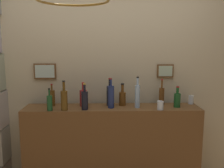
% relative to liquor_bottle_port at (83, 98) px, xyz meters
% --- Properties ---
extents(panelled_rear_partition, '(3.29, 0.15, 2.43)m').
position_rel_liquor_bottle_port_xyz_m(panelled_rear_partition, '(0.30, 0.20, 0.16)').
color(panelled_rear_partition, beige).
rests_on(panelled_rear_partition, ground).
extents(bar_shelf_unit, '(1.82, 0.34, 1.04)m').
position_rel_liquor_bottle_port_xyz_m(bar_shelf_unit, '(0.30, -0.05, -0.61)').
color(bar_shelf_unit, brown).
rests_on(bar_shelf_unit, ground).
extents(liquor_bottle_port, '(0.08, 0.08, 0.25)m').
position_rel_liquor_bottle_port_xyz_m(liquor_bottle_port, '(0.00, 0.00, 0.00)').
color(liquor_bottle_port, maroon).
rests_on(liquor_bottle_port, bar_shelf_unit).
extents(liquor_bottle_rum, '(0.06, 0.06, 0.28)m').
position_rel_liquor_bottle_port_xyz_m(liquor_bottle_rum, '(0.83, 0.03, 0.01)').
color(liquor_bottle_rum, brown).
rests_on(liquor_bottle_rum, bar_shelf_unit).
extents(liquor_bottle_mezcal, '(0.06, 0.06, 0.29)m').
position_rel_liquor_bottle_port_xyz_m(liquor_bottle_mezcal, '(0.28, 0.02, 0.02)').
color(liquor_bottle_mezcal, black).
rests_on(liquor_bottle_mezcal, bar_shelf_unit).
extents(liquor_bottle_bourbon, '(0.06, 0.06, 0.31)m').
position_rel_liquor_bottle_port_xyz_m(liquor_bottle_bourbon, '(0.29, -0.08, 0.03)').
color(liquor_bottle_bourbon, navy).
rests_on(liquor_bottle_bourbon, bar_shelf_unit).
extents(liquor_bottle_scotch, '(0.06, 0.06, 0.23)m').
position_rel_liquor_bottle_port_xyz_m(liquor_bottle_scotch, '(-0.33, 0.02, -0.00)').
color(liquor_bottle_scotch, brown).
rests_on(liquor_bottle_scotch, bar_shelf_unit).
extents(liquor_bottle_tequila, '(0.07, 0.07, 0.27)m').
position_rel_liquor_bottle_port_xyz_m(liquor_bottle_tequila, '(0.03, -0.15, 0.01)').
color(liquor_bottle_tequila, black).
rests_on(liquor_bottle_tequila, bar_shelf_unit).
extents(liquor_bottle_brandy, '(0.05, 0.05, 0.22)m').
position_rel_liquor_bottle_port_xyz_m(liquor_bottle_brandy, '(-0.31, -0.17, -0.01)').
color(liquor_bottle_brandy, '#1B4D26').
rests_on(liquor_bottle_brandy, bar_shelf_unit).
extents(liquor_bottle_amaro, '(0.07, 0.07, 0.22)m').
position_rel_liquor_bottle_port_xyz_m(liquor_bottle_amaro, '(0.98, -0.07, -0.01)').
color(liquor_bottle_amaro, '#195121').
rests_on(liquor_bottle_amaro, bar_shelf_unit).
extents(liquor_bottle_rye, '(0.07, 0.07, 0.24)m').
position_rel_liquor_bottle_port_xyz_m(liquor_bottle_rye, '(0.41, 0.01, -0.01)').
color(liquor_bottle_rye, '#603712').
rests_on(liquor_bottle_rye, bar_shelf_unit).
extents(liquor_bottle_whiskey, '(0.07, 0.07, 0.30)m').
position_rel_liquor_bottle_port_xyz_m(liquor_bottle_whiskey, '(-0.17, -0.16, 0.02)').
color(liquor_bottle_whiskey, '#5B3D13').
rests_on(liquor_bottle_whiskey, bar_shelf_unit).
extents(liquor_bottle_vodka, '(0.05, 0.05, 0.32)m').
position_rel_liquor_bottle_port_xyz_m(liquor_bottle_vodka, '(0.56, -0.08, 0.04)').
color(liquor_bottle_vodka, '#A4C3E2').
rests_on(liquor_bottle_vodka, bar_shelf_unit).
extents(glass_tumbler_rocks, '(0.06, 0.06, 0.09)m').
position_rel_liquor_bottle_port_xyz_m(glass_tumbler_rocks, '(1.17, 0.06, -0.04)').
color(glass_tumbler_rocks, silver).
rests_on(glass_tumbler_rocks, bar_shelf_unit).
extents(glass_tumbler_highball, '(0.06, 0.06, 0.09)m').
position_rel_liquor_bottle_port_xyz_m(glass_tumbler_highball, '(0.78, -0.17, -0.05)').
color(glass_tumbler_highball, silver).
rests_on(glass_tumbler_highball, bar_shelf_unit).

